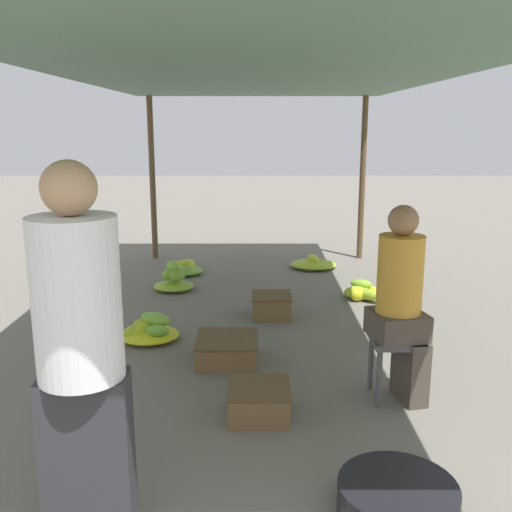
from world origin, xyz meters
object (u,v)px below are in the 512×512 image
at_px(vendor_seated, 399,300).
at_px(banana_pile_right_0, 391,326).
at_px(vendor_foreground, 79,356).
at_px(banana_pile_left_1, 146,331).
at_px(banana_pile_left_2, 171,280).
at_px(crate_near, 225,349).
at_px(banana_pile_left_0, 183,268).
at_px(crate_far, 269,305).
at_px(banana_pile_right_1, 312,264).
at_px(crate_mid, 257,401).
at_px(stool, 393,349).
at_px(banana_pile_right_2, 360,292).
at_px(basin_black, 395,499).

bearing_deg(vendor_seated, banana_pile_right_0, 77.58).
distance_m(vendor_foreground, banana_pile_left_1, 2.61).
bearing_deg(banana_pile_left_2, crate_near, -70.54).
relative_size(banana_pile_left_0, crate_near, 1.11).
bearing_deg(crate_far, banana_pile_left_2, 140.46).
height_order(vendor_seated, banana_pile_right_1, vendor_seated).
xyz_separation_m(vendor_foreground, crate_mid, (0.76, 1.13, -0.78)).
bearing_deg(banana_pile_right_0, crate_near, -158.34).
bearing_deg(banana_pile_right_0, vendor_seated, -102.42).
bearing_deg(stool, crate_mid, -165.03).
height_order(stool, vendor_seated, vendor_seated).
xyz_separation_m(banana_pile_left_0, banana_pile_left_2, (-0.04, -0.75, 0.05)).
xyz_separation_m(banana_pile_right_2, crate_near, (-1.39, -1.69, 0.03)).
distance_m(basin_black, banana_pile_left_1, 2.83).
xyz_separation_m(stool, crate_mid, (-0.93, -0.25, -0.25)).
bearing_deg(stool, banana_pile_right_1, 92.86).
height_order(banana_pile_right_0, crate_mid, banana_pile_right_0).
bearing_deg(vendor_foreground, banana_pile_left_2, 92.84).
xyz_separation_m(basin_black, crate_mid, (-0.66, 0.97, 0.02)).
bearing_deg(crate_far, banana_pile_left_1, -149.95).
distance_m(banana_pile_left_1, crate_near, 0.85).
height_order(stool, banana_pile_right_1, stool).
height_order(stool, banana_pile_left_0, stool).
xyz_separation_m(vendor_foreground, banana_pile_left_1, (-0.20, 2.47, -0.81)).
relative_size(stool, crate_mid, 1.11).
distance_m(vendor_seated, banana_pile_left_2, 3.31).
bearing_deg(vendor_seated, banana_pile_right_2, 85.33).
bearing_deg(crate_near, banana_pile_left_0, 103.69).
distance_m(stool, crate_mid, 1.00).
relative_size(stool, banana_pile_left_1, 0.84).
xyz_separation_m(banana_pile_left_0, crate_near, (0.67, -2.75, 0.02)).
distance_m(stool, banana_pile_right_1, 3.69).
relative_size(vendor_seated, banana_pile_left_2, 2.96).
bearing_deg(banana_pile_right_0, crate_mid, -129.86).
xyz_separation_m(vendor_seated, crate_mid, (-0.95, -0.24, -0.60)).
xyz_separation_m(banana_pile_left_0, banana_pile_right_1, (1.67, 0.29, -0.01)).
bearing_deg(vendor_seated, banana_pile_left_2, 125.89).
xyz_separation_m(vendor_seated, basin_black, (-0.29, -1.22, -0.62)).
bearing_deg(banana_pile_left_1, stool, -30.04).
relative_size(banana_pile_right_0, banana_pile_right_1, 0.87).
xyz_separation_m(banana_pile_right_0, banana_pile_right_1, (-0.47, 2.46, -0.03)).
xyz_separation_m(stool, basin_black, (-0.27, -1.22, -0.27)).
relative_size(banana_pile_left_2, crate_near, 0.93).
xyz_separation_m(vendor_seated, banana_pile_left_0, (-1.87, 3.39, -0.63)).
bearing_deg(crate_far, banana_pile_right_1, 72.50).
distance_m(crate_near, crate_mid, 0.91).
relative_size(stool, banana_pile_left_0, 0.82).
relative_size(banana_pile_right_1, crate_mid, 1.51).
xyz_separation_m(basin_black, crate_far, (-0.53, 2.95, 0.03)).
height_order(banana_pile_right_1, banana_pile_right_2, banana_pile_right_2).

